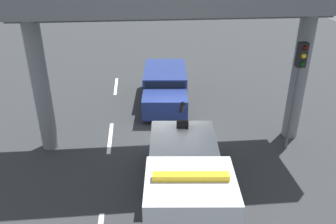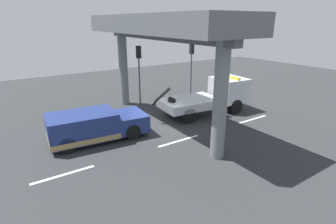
# 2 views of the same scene
# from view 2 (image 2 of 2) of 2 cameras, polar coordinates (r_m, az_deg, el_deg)

# --- Properties ---
(ground_plane) EXTENTS (60.00, 40.00, 0.10)m
(ground_plane) POSITION_cam_2_polar(r_m,az_deg,el_deg) (16.48, -3.17, -3.04)
(ground_plane) COLOR #2D3033
(lane_stripe_west) EXTENTS (2.60, 0.16, 0.01)m
(lane_stripe_west) POSITION_cam_2_polar(r_m,az_deg,el_deg) (12.28, -21.57, -12.45)
(lane_stripe_west) COLOR silver
(lane_stripe_west) RESTS_ON ground
(lane_stripe_mid) EXTENTS (2.60, 0.16, 0.01)m
(lane_stripe_mid) POSITION_cam_2_polar(r_m,az_deg,el_deg) (14.39, 2.36, -6.23)
(lane_stripe_mid) COLOR silver
(lane_stripe_mid) RESTS_ON ground
(lane_stripe_east) EXTENTS (2.60, 0.16, 0.01)m
(lane_stripe_east) POSITION_cam_2_polar(r_m,az_deg,el_deg) (18.31, 17.76, -1.49)
(lane_stripe_east) COLOR silver
(lane_stripe_east) RESTS_ON ground
(tow_truck_white) EXTENTS (7.33, 2.92, 2.46)m
(tow_truck_white) POSITION_cam_2_polar(r_m,az_deg,el_deg) (18.80, 9.67, 3.55)
(tow_truck_white) COLOR silver
(tow_truck_white) RESTS_ON ground
(towed_van_green) EXTENTS (5.37, 2.62, 1.58)m
(towed_van_green) POSITION_cam_2_polar(r_m,az_deg,el_deg) (14.80, -15.73, -2.95)
(towed_van_green) COLOR navy
(towed_van_green) RESTS_ON ground
(overpass_structure) EXTENTS (3.60, 12.22, 6.49)m
(overpass_structure) POSITION_cam_2_polar(r_m,az_deg,el_deg) (15.53, -1.97, 17.26)
(overpass_structure) COLOR slate
(overpass_structure) RESTS_ON ground
(traffic_light_near) EXTENTS (0.39, 0.32, 4.41)m
(traffic_light_near) POSITION_cam_2_polar(r_m,az_deg,el_deg) (20.20, -6.24, 10.60)
(traffic_light_near) COLOR #515456
(traffic_light_near) RESTS_ON ground
(traffic_light_far) EXTENTS (0.39, 0.32, 4.40)m
(traffic_light_far) POSITION_cam_2_polar(r_m,az_deg,el_deg) (22.92, 5.12, 11.61)
(traffic_light_far) COLOR #515456
(traffic_light_far) RESTS_ON ground
(traffic_light_mid) EXTENTS (0.39, 0.32, 3.91)m
(traffic_light_mid) POSITION_cam_2_polar(r_m,az_deg,el_deg) (25.28, 11.44, 11.23)
(traffic_light_mid) COLOR #515456
(traffic_light_mid) RESTS_ON ground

